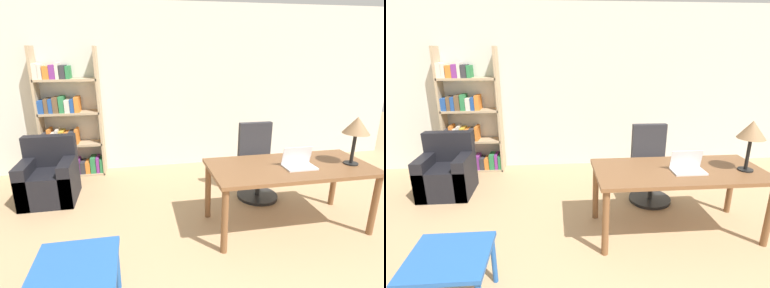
% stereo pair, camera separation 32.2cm
% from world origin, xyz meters
% --- Properties ---
extents(wall_back, '(8.00, 0.06, 2.70)m').
position_xyz_m(wall_back, '(0.00, 4.53, 1.35)').
color(wall_back, silver).
rests_on(wall_back, ground_plane).
extents(desk, '(1.81, 0.81, 0.75)m').
position_xyz_m(desk, '(0.87, 2.30, 0.65)').
color(desk, brown).
rests_on(desk, ground_plane).
extents(laptop, '(0.34, 0.21, 0.22)m').
position_xyz_m(laptop, '(0.93, 2.25, 0.79)').
color(laptop, silver).
rests_on(laptop, desk).
extents(table_lamp, '(0.28, 0.28, 0.54)m').
position_xyz_m(table_lamp, '(1.56, 2.22, 1.17)').
color(table_lamp, black).
rests_on(table_lamp, desk).
extents(office_chair, '(0.56, 0.56, 1.02)m').
position_xyz_m(office_chair, '(0.83, 3.10, 0.44)').
color(office_chair, black).
rests_on(office_chair, ground_plane).
extents(side_table_blue, '(0.60, 0.58, 0.49)m').
position_xyz_m(side_table_blue, '(-1.26, 1.40, 0.42)').
color(side_table_blue, '#2356A3').
rests_on(side_table_blue, ground_plane).
extents(armchair, '(0.68, 0.64, 0.85)m').
position_xyz_m(armchair, '(-1.97, 3.49, 0.29)').
color(armchair, black).
rests_on(armchair, ground_plane).
extents(bookshelf, '(0.94, 0.28, 2.03)m').
position_xyz_m(bookshelf, '(-1.84, 4.34, 0.83)').
color(bookshelf, tan).
rests_on(bookshelf, ground_plane).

